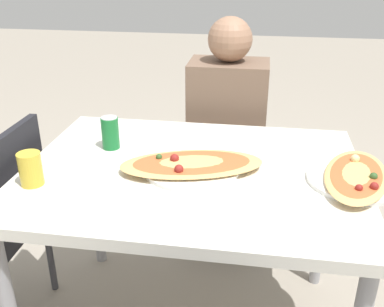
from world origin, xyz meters
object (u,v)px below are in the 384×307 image
Objects in this scene: chair_far_seated at (228,149)px; soda_can at (110,133)px; dining_table at (192,187)px; drink_glass at (31,169)px; pizza_main at (191,165)px; person_seated at (227,120)px; pizza_second at (356,177)px.

soda_can is at bearing 58.00° from chair_far_seated.
dining_table is 1.36× the size of chair_far_seated.
dining_table is 0.55m from drink_glass.
pizza_main reaches higher than dining_table.
person_seated is (0.07, 0.66, 0.02)m from dining_table.
soda_can is (-0.34, 0.13, 0.14)m from dining_table.
chair_far_seated is (0.07, 0.78, -0.19)m from dining_table.
chair_far_seated is 0.83m from soda_can.
drink_glass reaches higher than chair_far_seated.
drink_glass reaches higher than pizza_main.
drink_glass is 1.06m from pizza_second.
person_seated is at bearing 52.92° from soda_can.
soda_can is at bearing 157.22° from pizza_main.
drink_glass is at bearing -116.63° from soda_can.
dining_table is 0.99× the size of person_seated.
drink_glass is (-0.16, -0.32, -0.01)m from soda_can.
soda_can reaches higher than pizza_second.
drink_glass is at bearing -170.30° from pizza_second.
person_seated is at bearing 56.57° from drink_glass.
dining_table is 10.65× the size of drink_glass.
pizza_second is at bearing -9.19° from soda_can.
chair_far_seated is 1.61× the size of pizza_main.
drink_glass reaches higher than dining_table.
person_seated is 0.68m from pizza_main.
dining_table is 0.09m from pizza_main.
chair_far_seated is at bearing -90.00° from person_seated.
drink_glass is 0.25× the size of pizza_second.
soda_can reaches higher than drink_glass.
chair_far_seated is at bearing 85.04° from dining_table.
pizza_main is (-0.07, -0.68, 0.08)m from person_seated.
pizza_main is (-0.00, -0.01, 0.09)m from dining_table.
soda_can is at bearing 52.92° from person_seated.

